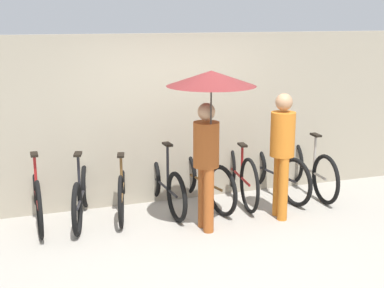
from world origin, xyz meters
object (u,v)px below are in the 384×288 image
(parked_bicycle_0, at_px, (36,194))
(pedestrian_leading, at_px, (210,105))
(parked_bicycle_4, at_px, (202,179))
(parked_bicycle_5, at_px, (238,173))
(parked_bicycle_7, at_px, (308,168))
(parked_bicycle_2, at_px, (122,186))
(parked_bicycle_3, at_px, (163,184))
(parked_bicycle_6, at_px, (272,172))
(pedestrian_center, at_px, (282,146))
(parked_bicycle_1, at_px, (82,194))

(parked_bicycle_0, height_order, pedestrian_leading, pedestrian_leading)
(parked_bicycle_4, height_order, parked_bicycle_5, parked_bicycle_4)
(parked_bicycle_7, bearing_deg, parked_bicycle_5, 89.82)
(parked_bicycle_2, relative_size, parked_bicycle_5, 0.94)
(parked_bicycle_3, bearing_deg, parked_bicycle_0, 84.77)
(parked_bicycle_2, relative_size, parked_bicycle_3, 1.01)
(parked_bicycle_0, relative_size, pedestrian_leading, 0.89)
(parked_bicycle_2, relative_size, parked_bicycle_6, 0.99)
(pedestrian_center, bearing_deg, parked_bicycle_5, -67.85)
(parked_bicycle_7, bearing_deg, pedestrian_center, 134.47)
(parked_bicycle_3, bearing_deg, pedestrian_leading, -166.59)
(parked_bicycle_3, distance_m, parked_bicycle_4, 0.57)
(parked_bicycle_0, relative_size, parked_bicycle_1, 1.10)
(pedestrian_center, bearing_deg, pedestrian_leading, 14.68)
(parked_bicycle_3, bearing_deg, parked_bicycle_2, 79.93)
(parked_bicycle_3, distance_m, parked_bicycle_5, 1.14)
(parked_bicycle_6, bearing_deg, pedestrian_leading, 116.24)
(parked_bicycle_7, xyz_separation_m, pedestrian_leading, (-1.97, -0.96, 1.24))
(parked_bicycle_1, bearing_deg, parked_bicycle_4, -74.32)
(pedestrian_leading, bearing_deg, pedestrian_center, -174.02)
(pedestrian_center, bearing_deg, parked_bicycle_0, -9.78)
(parked_bicycle_7, bearing_deg, parked_bicycle_6, 87.32)
(parked_bicycle_3, bearing_deg, pedestrian_center, -124.70)
(pedestrian_leading, bearing_deg, parked_bicycle_7, -156.32)
(parked_bicycle_5, xyz_separation_m, pedestrian_center, (0.24, -0.86, 0.59))
(parked_bicycle_6, distance_m, pedestrian_leading, 2.13)
(parked_bicycle_1, distance_m, pedestrian_leading, 2.13)
(parked_bicycle_3, xyz_separation_m, parked_bicycle_6, (1.70, 0.02, 0.01))
(parked_bicycle_6, height_order, pedestrian_leading, pedestrian_leading)
(parked_bicycle_2, xyz_separation_m, parked_bicycle_6, (2.26, -0.05, 0.01))
(parked_bicycle_7, relative_size, pedestrian_leading, 0.88)
(parked_bicycle_3, bearing_deg, parked_bicycle_6, -92.83)
(parked_bicycle_2, relative_size, parked_bicycle_7, 0.97)
(parked_bicycle_4, height_order, pedestrian_center, pedestrian_center)
(parked_bicycle_5, bearing_deg, parked_bicycle_1, 98.50)
(parked_bicycle_5, relative_size, parked_bicycle_6, 1.05)
(parked_bicycle_3, distance_m, parked_bicycle_6, 1.70)
(parked_bicycle_0, bearing_deg, parked_bicycle_4, -91.58)
(parked_bicycle_0, relative_size, parked_bicycle_3, 1.06)
(parked_bicycle_2, bearing_deg, parked_bicycle_7, -78.27)
(parked_bicycle_6, bearing_deg, parked_bicycle_3, 80.97)
(parked_bicycle_0, distance_m, pedestrian_leading, 2.57)
(parked_bicycle_1, height_order, parked_bicycle_5, parked_bicycle_5)
(parked_bicycle_5, relative_size, pedestrian_leading, 0.90)
(parked_bicycle_0, xyz_separation_m, parked_bicycle_7, (3.97, -0.08, -0.00))
(parked_bicycle_5, distance_m, parked_bicycle_7, 1.13)
(parked_bicycle_4, height_order, parked_bicycle_7, parked_bicycle_7)
(parked_bicycle_1, height_order, parked_bicycle_2, parked_bicycle_2)
(parked_bicycle_1, bearing_deg, parked_bicycle_7, -75.79)
(parked_bicycle_4, bearing_deg, pedestrian_center, -147.03)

